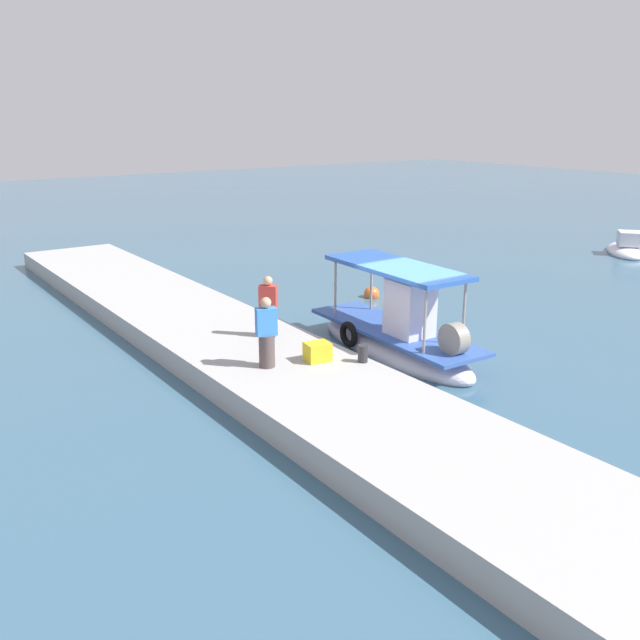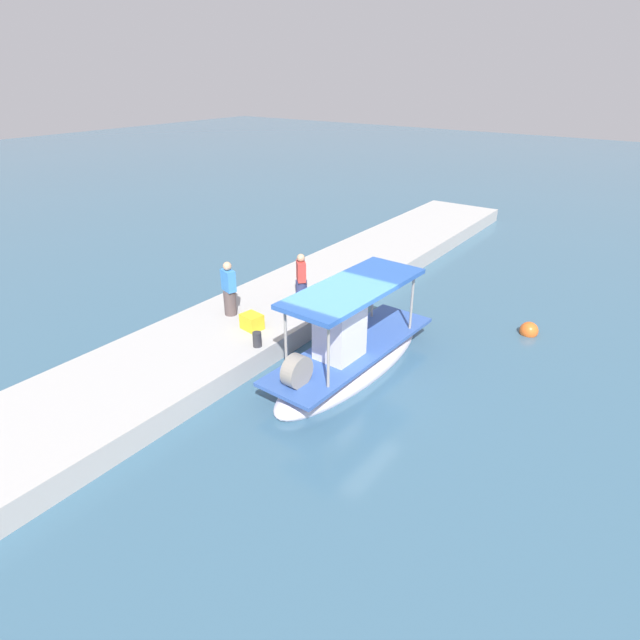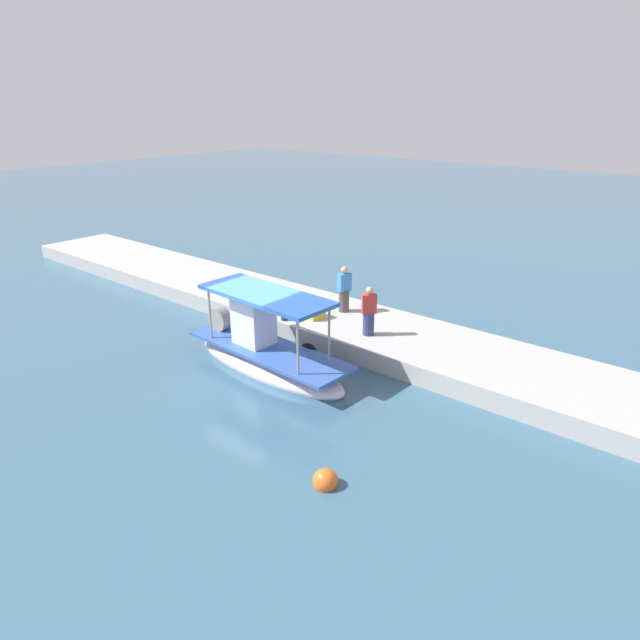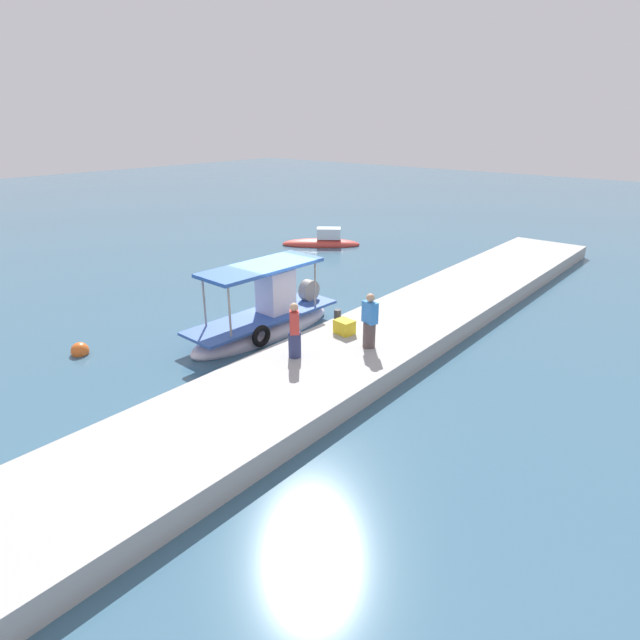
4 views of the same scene
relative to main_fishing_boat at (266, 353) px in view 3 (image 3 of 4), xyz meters
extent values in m
plane|color=#395F78|center=(0.46, 0.14, -0.48)|extent=(120.00, 120.00, 0.00)
cube|color=#ABAAA8|center=(0.46, -3.75, -0.18)|extent=(36.00, 3.70, 0.62)
ellipsoid|color=silver|center=(-0.10, 0.01, -0.36)|extent=(6.08, 1.96, 0.95)
cube|color=#355AA8|center=(-0.10, 0.01, 0.16)|extent=(5.84, 1.95, 0.10)
cube|color=silver|center=(0.50, -0.02, 0.91)|extent=(1.14, 0.98, 1.59)
cylinder|color=gray|center=(1.85, 0.57, 0.99)|extent=(0.07, 0.07, 1.75)
cylinder|color=gray|center=(1.79, -0.72, 0.99)|extent=(0.07, 0.07, 1.75)
cylinder|color=gray|center=(-2.00, 0.74, 0.99)|extent=(0.07, 0.07, 1.75)
cylinder|color=gray|center=(-2.05, -0.55, 0.99)|extent=(0.07, 0.07, 1.75)
cube|color=#2B58AF|center=(-0.10, 0.01, 1.92)|extent=(4.42, 1.88, 0.12)
torus|color=black|center=(-1.04, -0.83, -0.04)|extent=(0.75, 0.21, 0.74)
cylinder|color=gray|center=(2.18, -0.09, 0.56)|extent=(0.81, 0.38, 0.80)
cylinder|color=#514443|center=(0.18, -4.21, 0.52)|extent=(0.47, 0.47, 0.78)
cube|color=#3983D9|center=(0.18, -4.21, 1.24)|extent=(0.39, 0.53, 0.65)
sphere|color=tan|center=(0.18, -4.21, 1.69)|extent=(0.26, 0.26, 0.26)
cylinder|color=navy|center=(-1.76, -2.98, 0.51)|extent=(0.52, 0.52, 0.76)
cube|color=#C33934|center=(-1.76, -2.98, 1.21)|extent=(0.51, 0.51, 0.63)
sphere|color=tan|center=(-1.76, -2.98, 1.65)|extent=(0.25, 0.25, 0.25)
cylinder|color=#2D2D33|center=(1.24, -2.18, 0.34)|extent=(0.24, 0.24, 0.42)
cube|color=gold|center=(0.54, -3.01, 0.36)|extent=(0.55, 0.64, 0.45)
sphere|color=orange|center=(-5.06, 3.32, -0.37)|extent=(0.56, 0.56, 0.56)
camera|label=1|loc=(13.15, -11.92, 5.84)|focal=38.32mm
camera|label=2|loc=(10.29, 6.40, 6.92)|focal=29.21mm
camera|label=3|loc=(-11.38, 11.15, 7.32)|focal=31.66mm
camera|label=4|loc=(-11.86, -12.36, 6.59)|focal=29.51mm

